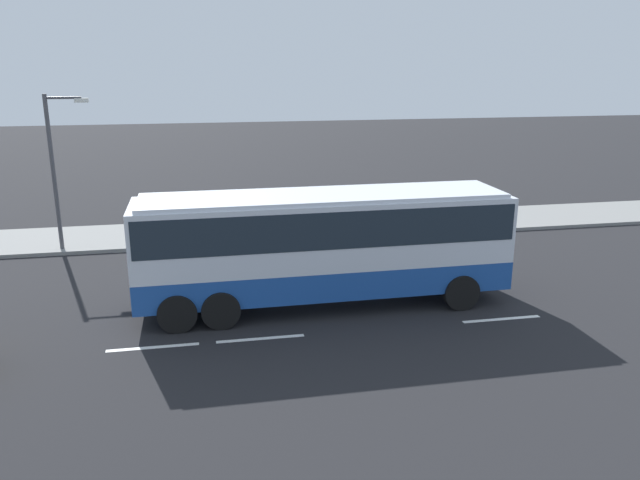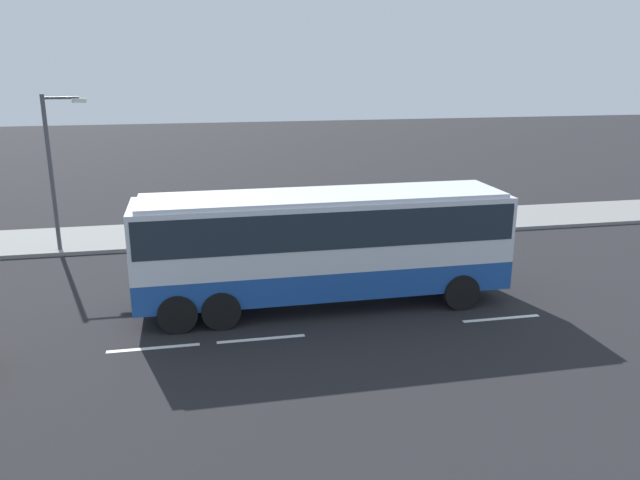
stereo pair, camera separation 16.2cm
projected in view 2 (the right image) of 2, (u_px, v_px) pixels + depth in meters
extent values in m
plane|color=black|center=(309.00, 301.00, 19.73)|extent=(120.00, 120.00, 0.00)
cube|color=gray|center=(274.00, 230.00, 27.74)|extent=(80.00, 4.00, 0.15)
cube|color=white|center=(154.00, 348.00, 16.51)|extent=(2.40, 0.16, 0.01)
cube|color=white|center=(261.00, 339.00, 17.06)|extent=(2.40, 0.16, 0.01)
cube|color=white|center=(501.00, 318.00, 18.41)|extent=(2.40, 0.16, 0.01)
cube|color=#1E4C9E|center=(324.00, 274.00, 19.21)|extent=(11.22, 2.58, 0.87)
cube|color=silver|center=(324.00, 230.00, 18.81)|extent=(11.22, 2.58, 1.97)
cube|color=#1E2833|center=(324.00, 220.00, 18.73)|extent=(11.00, 2.60, 1.08)
cube|color=#1E2833|center=(495.00, 217.00, 19.88)|extent=(0.13, 2.30, 1.58)
cube|color=silver|center=(324.00, 196.00, 18.52)|extent=(10.77, 2.42, 0.12)
cylinder|color=black|center=(431.00, 267.00, 21.24)|extent=(1.10, 0.31, 1.10)
cylinder|color=black|center=(461.00, 292.00, 18.98)|extent=(1.10, 0.31, 1.10)
cylinder|color=black|center=(217.00, 282.00, 19.82)|extent=(1.10, 0.31, 1.10)
cylinder|color=black|center=(221.00, 311.00, 17.56)|extent=(1.10, 0.31, 1.10)
cylinder|color=black|center=(178.00, 285.00, 19.59)|extent=(1.10, 0.31, 1.10)
cylinder|color=black|center=(177.00, 314.00, 17.33)|extent=(1.10, 0.31, 1.10)
cylinder|color=black|center=(158.00, 230.00, 25.69)|extent=(0.14, 0.14, 0.89)
cylinder|color=black|center=(156.00, 231.00, 25.55)|extent=(0.14, 0.14, 0.89)
cylinder|color=beige|center=(156.00, 212.00, 25.40)|extent=(0.32, 0.32, 0.66)
sphere|color=tan|center=(155.00, 201.00, 25.28)|extent=(0.24, 0.24, 0.24)
cylinder|color=#47474C|center=(51.00, 174.00, 23.85)|extent=(0.16, 0.16, 5.96)
cylinder|color=#47474C|center=(61.00, 98.00, 23.19)|extent=(1.29, 0.10, 0.10)
cube|color=silver|center=(79.00, 100.00, 23.34)|extent=(0.50, 0.24, 0.16)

